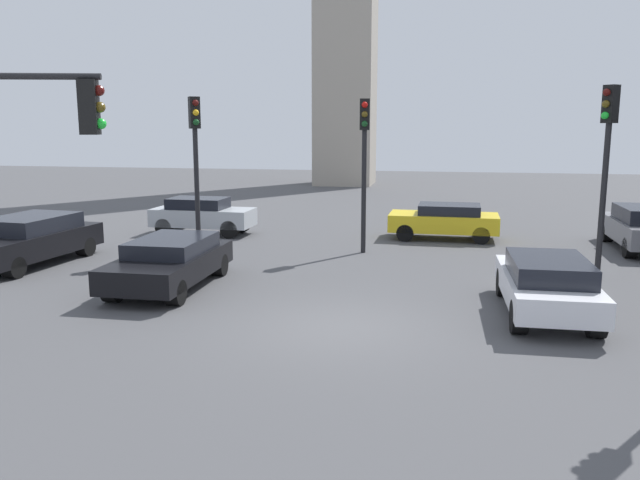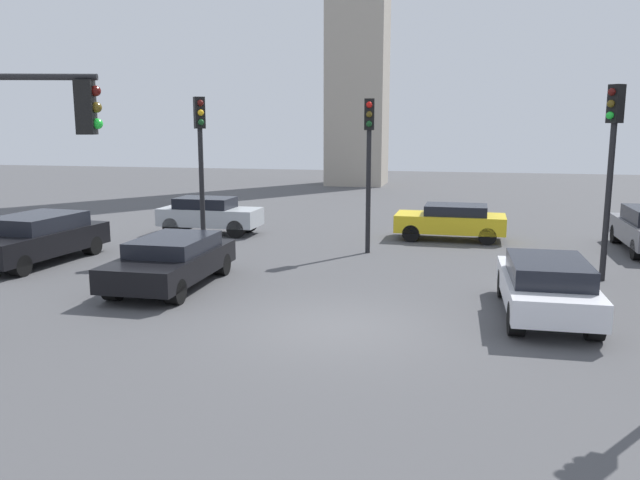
% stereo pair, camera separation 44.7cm
% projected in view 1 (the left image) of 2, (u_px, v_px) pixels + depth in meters
% --- Properties ---
extents(ground_plane, '(93.36, 93.36, 0.00)m').
position_uv_depth(ground_plane, '(338.00, 327.00, 13.53)').
color(ground_plane, '#4C4C4F').
extents(traffic_light_0, '(2.74, 0.91, 5.40)m').
position_uv_depth(traffic_light_0, '(23.00, 150.00, 11.79)').
color(traffic_light_0, black).
rests_on(traffic_light_0, ground_plane).
extents(traffic_light_1, '(0.45, 0.49, 5.11)m').
position_uv_depth(traffic_light_1, '(196.00, 146.00, 20.44)').
color(traffic_light_1, black).
rests_on(traffic_light_1, ground_plane).
extents(traffic_light_2, '(0.35, 0.48, 5.07)m').
position_uv_depth(traffic_light_2, '(364.00, 146.00, 20.78)').
color(traffic_light_2, black).
rests_on(traffic_light_2, ground_plane).
extents(traffic_light_4, '(0.47, 0.46, 5.28)m').
position_uv_depth(traffic_light_4, '(607.00, 146.00, 17.11)').
color(traffic_light_4, black).
rests_on(traffic_light_4, ground_plane).
extents(car_0, '(3.94, 1.70, 1.43)m').
position_uv_depth(car_0, '(202.00, 215.00, 24.88)').
color(car_0, '#ADB2B7').
rests_on(car_0, ground_plane).
extents(car_2, '(4.04, 1.89, 1.32)m').
position_uv_depth(car_2, '(445.00, 220.00, 23.82)').
color(car_2, yellow).
rests_on(car_2, ground_plane).
extents(car_4, '(2.01, 4.56, 1.30)m').
position_uv_depth(car_4, '(170.00, 261.00, 16.73)').
color(car_4, black).
rests_on(car_4, ground_plane).
extents(car_5, '(1.90, 4.40, 1.34)m').
position_uv_depth(car_5, '(547.00, 284.00, 14.25)').
color(car_5, silver).
rests_on(car_5, ground_plane).
extents(car_6, '(2.54, 4.92, 1.48)m').
position_uv_depth(car_6, '(28.00, 239.00, 19.51)').
color(car_6, black).
rests_on(car_6, ground_plane).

